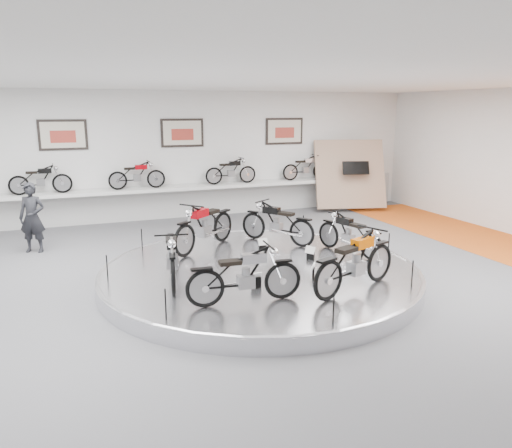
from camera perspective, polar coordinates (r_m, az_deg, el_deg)
name	(u,v)px	position (r m, az deg, el deg)	size (l,w,h in m)	color
floor	(265,286)	(9.95, 1.07, -7.13)	(16.00, 16.00, 0.00)	#505053
ceiling	(266,76)	(9.36, 1.17, 16.53)	(16.00, 16.00, 0.00)	white
wall_back	(183,155)	(16.11, -8.37, 7.78)	(16.00, 16.00, 0.00)	silver
dado_band	(184,200)	(16.28, -8.19, 2.69)	(15.68, 0.04, 1.10)	#BCBCBA
display_platform	(260,274)	(10.16, 0.43, -5.79)	(6.40, 6.40, 0.30)	silver
platform_rim	(260,269)	(10.12, 0.43, -5.15)	(6.40, 6.40, 0.10)	#B2B2BA
shelf	(186,188)	(15.94, -8.01, 4.12)	(11.00, 0.55, 0.10)	silver
poster_left	(63,135)	(15.63, -21.20, 9.48)	(1.35, 0.06, 0.88)	beige
poster_center	(182,133)	(16.02, -8.42, 10.27)	(1.35, 0.06, 0.88)	beige
poster_right	(284,131)	(17.14, 3.27, 10.55)	(1.35, 0.06, 0.88)	beige
display_panel	(350,174)	(17.48, 10.69, 5.62)	(2.40, 0.12, 2.40)	#9D7A63
shelf_bike_a	(41,181)	(15.50, -23.40, 4.48)	(1.22, 0.42, 0.73)	black
shelf_bike_b	(137,177)	(15.62, -13.44, 5.25)	(1.22, 0.42, 0.73)	#96040C
shelf_bike_c	(231,173)	(16.28, -2.88, 5.89)	(1.22, 0.42, 0.73)	black
shelf_bike_d	(306,169)	(17.30, 5.69, 6.26)	(1.22, 0.42, 0.73)	#B7B7BC
bike_a	(277,222)	(11.84, 2.43, 0.18)	(1.70, 0.60, 1.00)	black
bike_b	(205,225)	(11.37, -5.90, -0.14)	(1.88, 0.66, 1.10)	#96040C
bike_c	(172,255)	(9.31, -9.60, -3.51)	(1.72, 0.61, 1.01)	black
bike_d	(245,275)	(8.17, -1.30, -5.83)	(1.66, 0.59, 0.98)	#B7B7BC
bike_e	(356,261)	(8.88, 11.31, -4.19)	(1.83, 0.65, 1.08)	#C75300
bike_f	(349,234)	(11.13, 10.60, -1.08)	(1.56, 0.55, 0.92)	black
visitor	(32,218)	(13.24, -24.20, 0.66)	(0.63, 0.41, 1.71)	black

